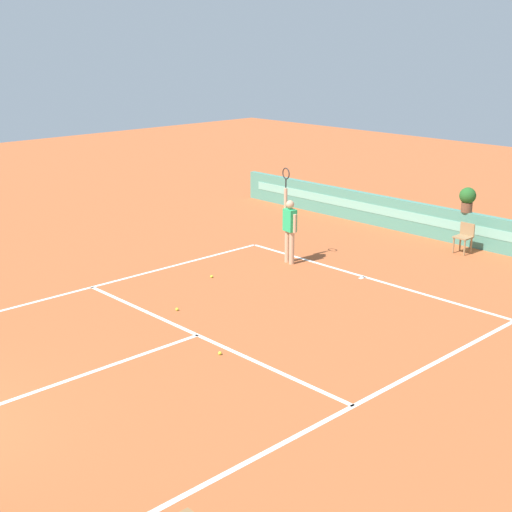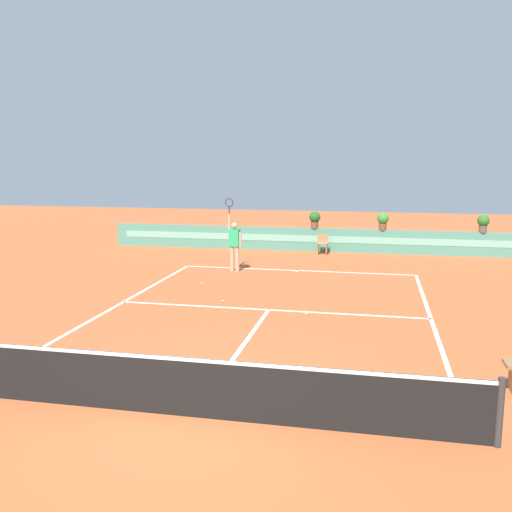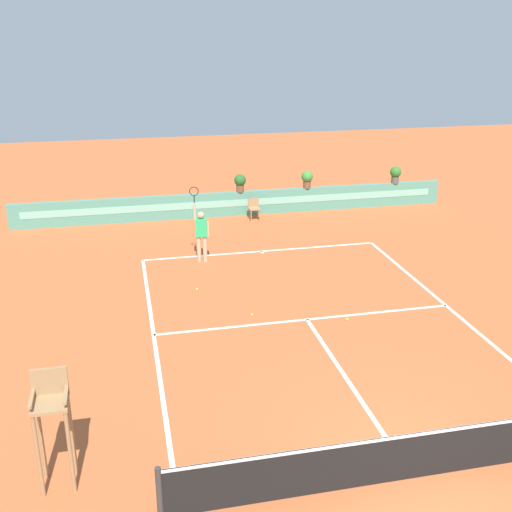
{
  "view_description": "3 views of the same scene",
  "coord_description": "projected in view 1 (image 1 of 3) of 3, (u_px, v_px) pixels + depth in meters",
  "views": [
    {
      "loc": [
        10.8,
        -2.17,
        5.87
      ],
      "look_at": [
        -0.86,
        8.88,
        1.0
      ],
      "focal_mm": 50.65,
      "sensor_mm": 36.0,
      "label": 1
    },
    {
      "loc": [
        2.64,
        -7.72,
        3.89
      ],
      "look_at": [
        -0.86,
        8.88,
        1.0
      ],
      "focal_mm": 39.48,
      "sensor_mm": 36.0,
      "label": 2
    },
    {
      "loc": [
        -4.63,
        -8.09,
        7.52
      ],
      "look_at": [
        -0.86,
        8.88,
        1.0
      ],
      "focal_mm": 43.72,
      "sensor_mm": 36.0,
      "label": 3
    }
  ],
  "objects": [
    {
      "name": "ground_plane",
      "position": [
        182.0,
        341.0,
        14.59
      ],
      "size": [
        60.0,
        60.0,
        0.0
      ],
      "primitive_type": "plane",
      "color": "#B2562D"
    },
    {
      "name": "court_lines",
      "position": [
        210.0,
        331.0,
        15.06
      ],
      "size": [
        8.32,
        11.94,
        0.01
      ],
      "color": "white",
      "rests_on": "ground"
    },
    {
      "name": "back_wall_barrier",
      "position": [
        461.0,
        228.0,
        21.28
      ],
      "size": [
        18.0,
        0.21,
        1.0
      ],
      "color": "#4C8E7A",
      "rests_on": "ground"
    },
    {
      "name": "ball_kid_chair",
      "position": [
        464.0,
        236.0,
        20.41
      ],
      "size": [
        0.44,
        0.44,
        0.85
      ],
      "color": "#99754C",
      "rests_on": "ground"
    },
    {
      "name": "tennis_player",
      "position": [
        290.0,
        226.0,
        19.31
      ],
      "size": [
        0.61,
        0.28,
        2.58
      ],
      "color": "tan",
      "rests_on": "ground"
    },
    {
      "name": "tennis_ball_near_baseline",
      "position": [
        212.0,
        276.0,
        18.4
      ],
      "size": [
        0.07,
        0.07,
        0.07
      ],
      "primitive_type": "sphere",
      "color": "#CCE033",
      "rests_on": "ground"
    },
    {
      "name": "tennis_ball_mid_court",
      "position": [
        177.0,
        309.0,
        16.18
      ],
      "size": [
        0.07,
        0.07,
        0.07
      ],
      "primitive_type": "sphere",
      "color": "#CCE033",
      "rests_on": "ground"
    },
    {
      "name": "tennis_ball_by_sideline",
      "position": [
        220.0,
        353.0,
        13.93
      ],
      "size": [
        0.07,
        0.07,
        0.07
      ],
      "primitive_type": "sphere",
      "color": "#CCE033",
      "rests_on": "ground"
    },
    {
      "name": "potted_plant_centre",
      "position": [
        468.0,
        198.0,
        20.92
      ],
      "size": [
        0.48,
        0.48,
        0.72
      ],
      "color": "brown",
      "rests_on": "back_wall_barrier"
    }
  ]
}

